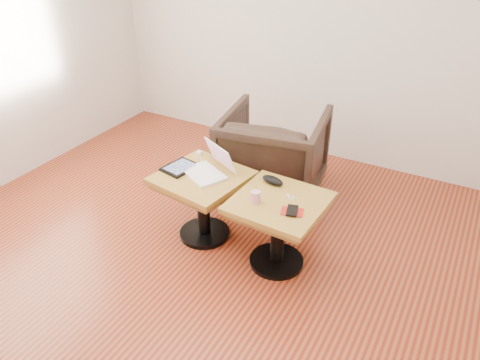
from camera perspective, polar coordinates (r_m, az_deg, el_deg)
The scene contains 11 objects.
room_shell at distance 2.55m, azimuth -7.15°, elevation 10.19°, with size 4.52×4.52×2.71m.
side_table_left at distance 3.46m, azimuth -4.58°, elevation -1.32°, with size 0.67×0.67×0.54m.
side_table_right at distance 3.18m, azimuth 4.73°, elevation -4.49°, with size 0.62×0.62×0.54m.
laptop at distance 3.39m, azimuth -3.77°, elevation 1.50°, with size 0.41×0.40×0.21m.
tablet at distance 3.49m, azimuth -7.34°, elevation 1.53°, with size 0.24×0.28×0.02m.
charging_adapter at distance 3.67m, azimuth -4.95°, elevation 3.33°, with size 0.04×0.04×0.02m, color white.
glasses_case at distance 3.27m, azimuth 4.00°, elevation -0.04°, with size 0.17×0.07×0.05m, color black.
striped_cup at distance 3.06m, azimuth 1.91°, elevation -2.08°, with size 0.06×0.06×0.08m, color #D63E78.
earbuds_tangle at distance 3.14m, azimuth 6.08°, elevation -2.07°, with size 0.07×0.05×0.01m.
phone_on_sleeve at distance 3.00m, azimuth 6.37°, elevation -3.79°, with size 0.16×0.14×0.02m.
armchair at distance 4.00m, azimuth 4.11°, elevation 3.15°, with size 0.82×0.84×0.77m, color black.
Camera 1 is at (1.42, -1.92, 2.24)m, focal length 35.00 mm.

